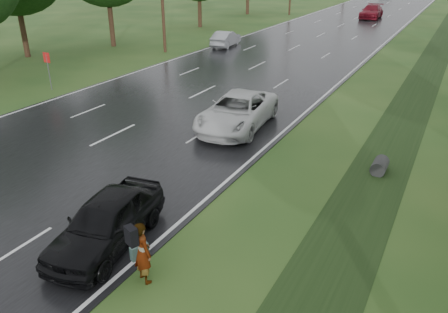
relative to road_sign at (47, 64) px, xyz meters
name	(u,v)px	position (x,y,z in m)	size (l,w,h in m)	color
road	(334,29)	(8.50, 33.00, -1.62)	(14.00, 180.00, 0.04)	black
edge_stripe_east	(396,33)	(15.25, 33.00, -1.60)	(0.12, 180.00, 0.01)	silver
edge_stripe_west	(279,25)	(1.75, 33.00, -1.60)	(0.12, 180.00, 0.01)	silver
center_line	(334,29)	(8.50, 33.00, -1.60)	(0.12, 180.00, 0.01)	silver
drainage_ditch	(410,108)	(20.00, 6.71, -1.61)	(2.20, 120.00, 0.56)	black
road_sign	(47,64)	(0.00, 0.00, 0.00)	(0.50, 0.06, 2.30)	slate
pedestrian	(142,251)	(15.90, -11.21, -0.76)	(0.83, 0.87, 1.71)	#A5998C
white_pickup	(237,111)	(13.06, -0.37, -0.81)	(2.63, 5.71, 1.59)	silver
dark_sedan	(107,221)	(14.09, -10.49, -0.86)	(1.75, 4.36, 1.48)	black
silver_sedan	(226,39)	(2.76, 17.63, -0.91)	(1.46, 4.18, 1.38)	#909298
far_car_red	(372,12)	(10.29, 44.30, -0.75)	(2.38, 5.86, 1.70)	maroon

